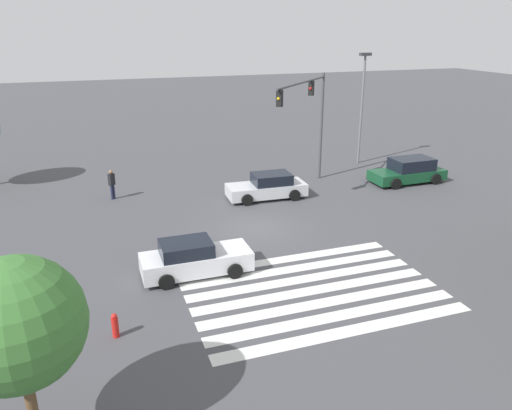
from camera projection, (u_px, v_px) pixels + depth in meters
ground_plane at (256, 228)px, 24.98m from camera, size 152.25×152.25×0.00m
crosswalk_markings at (313, 290)px, 19.12m from camera, size 9.54×6.30×0.01m
traffic_signal_mast at (310, 108)px, 29.61m from camera, size 5.26×5.26×6.81m
car_0 at (194, 259)px, 20.15m from camera, size 4.44×1.94×1.49m
car_1 at (268, 187)px, 29.08m from camera, size 4.65×2.17×1.48m
car_2 at (409, 171)px, 31.97m from camera, size 4.83×2.19×1.59m
pedestrian at (112, 183)px, 28.83m from camera, size 0.41×0.41×1.75m
street_light_pole_a at (362, 99)px, 35.17m from camera, size 0.80×0.36×7.78m
tree_corner_a at (16, 324)px, 10.95m from camera, size 3.08×3.08×4.96m
fire_hydrant at (115, 325)px, 16.16m from camera, size 0.22×0.22×0.86m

